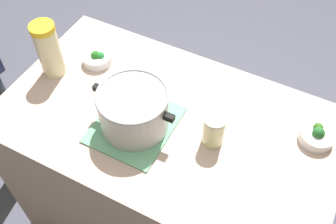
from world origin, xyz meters
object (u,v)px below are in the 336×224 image
at_px(broccoli_bowl_front, 97,58).
at_px(lemonade_pitcher, 49,49).
at_px(mason_jar, 214,130).
at_px(broccoli_bowl_center, 317,135).
at_px(cooking_pot, 133,110).

bearing_deg(broccoli_bowl_front, lemonade_pitcher, 44.90).
distance_m(mason_jar, broccoli_bowl_center, 0.40).
distance_m(cooking_pot, lemonade_pitcher, 0.48).
height_order(cooking_pot, mason_jar, cooking_pot).
xyz_separation_m(mason_jar, broccoli_bowl_front, (0.63, -0.16, -0.05)).
distance_m(lemonade_pitcher, broccoli_bowl_center, 1.13).
xyz_separation_m(mason_jar, broccoli_bowl_center, (-0.35, -0.19, -0.04)).
xyz_separation_m(cooking_pot, broccoli_bowl_front, (0.33, -0.23, -0.07)).
bearing_deg(cooking_pot, broccoli_bowl_center, -158.19).
height_order(mason_jar, broccoli_bowl_center, mason_jar).
xyz_separation_m(lemonade_pitcher, mason_jar, (-0.77, 0.02, -0.06)).
height_order(lemonade_pitcher, broccoli_bowl_front, lemonade_pitcher).
bearing_deg(mason_jar, cooking_pot, 13.27).
bearing_deg(cooking_pot, broccoli_bowl_front, -35.08).
distance_m(mason_jar, broccoli_bowl_front, 0.65).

